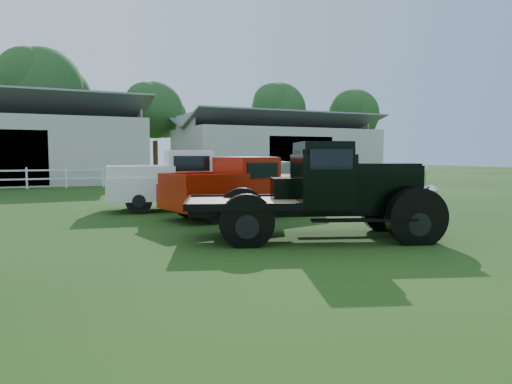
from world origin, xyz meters
name	(u,v)px	position (x,y,z in m)	size (l,w,h in m)	color
ground	(272,249)	(0.00, 0.00, 0.00)	(120.00, 120.00, 0.00)	#15340E
shed_right	(275,146)	(14.00, 27.00, 2.60)	(16.80, 9.20, 5.20)	#AAA79D
tree_b	(43,108)	(-4.00, 34.00, 5.75)	(6.90, 6.90, 11.50)	#21421A
tree_c	(155,125)	(5.00, 33.00, 4.50)	(5.40, 5.40, 9.00)	#21421A
tree_d	(279,124)	(18.00, 34.00, 5.00)	(6.00, 6.00, 10.00)	#21421A
tree_e	(354,128)	(26.00, 32.00, 4.75)	(5.70, 5.70, 9.50)	#21421A
vintage_flatbed	(317,191)	(1.43, 0.61, 1.08)	(5.47, 2.17, 2.17)	black
red_pickup	(243,186)	(1.39, 4.67, 0.92)	(5.05, 1.94, 1.84)	#9C1605
white_pickup	(185,181)	(0.31, 7.24, 0.99)	(5.41, 2.10, 1.99)	white
misc_car_blue	(259,173)	(6.50, 14.38, 0.91)	(2.14, 5.32, 1.81)	navy
misc_car_grey	(288,175)	(8.36, 14.47, 0.76)	(1.60, 4.59, 1.51)	#5B5B5B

